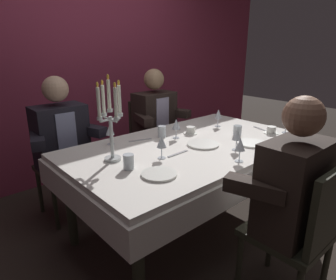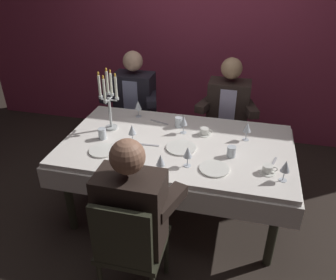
{
  "view_description": "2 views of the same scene",
  "coord_description": "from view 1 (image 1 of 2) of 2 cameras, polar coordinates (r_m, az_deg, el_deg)",
  "views": [
    {
      "loc": [
        -1.58,
        -1.52,
        1.49
      ],
      "look_at": [
        -0.2,
        0.04,
        0.81
      ],
      "focal_mm": 31.81,
      "sensor_mm": 36.0,
      "label": 1
    },
    {
      "loc": [
        0.51,
        -2.38,
        2.16
      ],
      "look_at": [
        -0.07,
        -0.02,
        0.77
      ],
      "focal_mm": 35.96,
      "sensor_mm": 36.0,
      "label": 2
    }
  ],
  "objects": [
    {
      "name": "coffee_cup_0",
      "position": [
        2.58,
        4.35,
        1.83
      ],
      "size": [
        0.13,
        0.12,
        0.06
      ],
      "color": "white",
      "rests_on": "dining_table"
    },
    {
      "name": "dinner_plate_0",
      "position": [
        2.4,
        15.72,
        -0.61
      ],
      "size": [
        0.22,
        0.22,
        0.01
      ],
      "primitive_type": "cylinder",
      "color": "white",
      "rests_on": "dining_table"
    },
    {
      "name": "water_tumbler_1",
      "position": [
        2.47,
        -1.18,
        1.64
      ],
      "size": [
        0.07,
        0.07,
        0.09
      ],
      "primitive_type": "cylinder",
      "color": "silver",
      "rests_on": "dining_table"
    },
    {
      "name": "dinner_plate_2",
      "position": [
        1.78,
        -1.72,
        -6.52
      ],
      "size": [
        0.22,
        0.22,
        0.01
      ],
      "primitive_type": "cylinder",
      "color": "white",
      "rests_on": "dining_table"
    },
    {
      "name": "dinner_plate_1",
      "position": [
        2.3,
        6.73,
        -0.8
      ],
      "size": [
        0.25,
        0.25,
        0.01
      ],
      "primitive_type": "cylinder",
      "color": "white",
      "rests_on": "dining_table"
    },
    {
      "name": "water_tumbler_0",
      "position": [
        1.86,
        -7.56,
        -4.15
      ],
      "size": [
        0.07,
        0.07,
        0.1
      ],
      "primitive_type": "cylinder",
      "color": "silver",
      "rests_on": "dining_table"
    },
    {
      "name": "spoon_0",
      "position": [
        2.84,
        17.29,
        2.07
      ],
      "size": [
        0.06,
        0.17,
        0.01
      ],
      "primitive_type": "cube",
      "rotation": [
        0.0,
        0.0,
        1.29
      ],
      "color": "#B7B7BC",
      "rests_on": "dining_table"
    },
    {
      "name": "wine_glass_1",
      "position": [
        2.42,
        1.58,
        3.0
      ],
      "size": [
        0.07,
        0.07,
        0.16
      ],
      "color": "silver",
      "rests_on": "dining_table"
    },
    {
      "name": "knife_1",
      "position": [
        2.4,
        -5.31,
        -0.02
      ],
      "size": [
        0.19,
        0.07,
        0.01
      ],
      "primitive_type": "cube",
      "rotation": [
        0.0,
        0.0,
        -0.3
      ],
      "color": "#B7B7BC",
      "rests_on": "dining_table"
    },
    {
      "name": "dining_table",
      "position": [
        2.36,
        4.28,
        -3.5
      ],
      "size": [
        1.94,
        1.14,
        0.74
      ],
      "color": "white",
      "rests_on": "ground_plane"
    },
    {
      "name": "wine_glass_3",
      "position": [
        1.99,
        13.68,
        -0.91
      ],
      "size": [
        0.07,
        0.07,
        0.16
      ],
      "color": "silver",
      "rests_on": "dining_table"
    },
    {
      "name": "wine_glass_5",
      "position": [
        2.31,
        -11.06,
        1.88
      ],
      "size": [
        0.07,
        0.07,
        0.16
      ],
      "color": "silver",
      "rests_on": "dining_table"
    },
    {
      "name": "knife_2",
      "position": [
        2.1,
        1.89,
        -2.63
      ],
      "size": [
        0.19,
        0.03,
        0.01
      ],
      "primitive_type": "cube",
      "rotation": [
        0.0,
        0.0,
        0.04
      ],
      "color": "#B7B7BC",
      "rests_on": "dining_table"
    },
    {
      "name": "seated_diner_1",
      "position": [
        1.78,
        23.04,
        -8.45
      ],
      "size": [
        0.63,
        0.48,
        1.24
      ],
      "color": "#2C2D20",
      "rests_on": "ground_plane"
    },
    {
      "name": "wine_glass_6",
      "position": [
        2.77,
        21.78,
        3.58
      ],
      "size": [
        0.07,
        0.07,
        0.16
      ],
      "color": "silver",
      "rests_on": "dining_table"
    },
    {
      "name": "candelabra",
      "position": [
        1.95,
        -10.96,
        3.5
      ],
      "size": [
        0.19,
        0.19,
        0.57
      ],
      "color": "silver",
      "rests_on": "dining_table"
    },
    {
      "name": "seated_diner_0",
      "position": [
        2.68,
        -19.9,
        0.7
      ],
      "size": [
        0.63,
        0.48,
        1.24
      ],
      "color": "#2C2D20",
      "rests_on": "ground_plane"
    },
    {
      "name": "coffee_cup_1",
      "position": [
        2.73,
        19.2,
        1.77
      ],
      "size": [
        0.13,
        0.12,
        0.06
      ],
      "color": "white",
      "rests_on": "dining_table"
    },
    {
      "name": "wine_glass_0",
      "position": [
        1.99,
        -1.24,
        -0.37
      ],
      "size": [
        0.07,
        0.07,
        0.16
      ],
      "color": "silver",
      "rests_on": "dining_table"
    },
    {
      "name": "wine_glass_2",
      "position": [
        2.2,
        13.08,
        0.92
      ],
      "size": [
        0.07,
        0.07,
        0.16
      ],
      "color": "silver",
      "rests_on": "dining_table"
    },
    {
      "name": "seated_diner_2",
      "position": [
        3.18,
        -2.68,
        4.39
      ],
      "size": [
        0.63,
        0.48,
        1.24
      ],
      "color": "#2C2D20",
      "rests_on": "ground_plane"
    },
    {
      "name": "wine_glass_4",
      "position": [
        2.81,
        9.62,
        4.88
      ],
      "size": [
        0.07,
        0.07,
        0.16
      ],
      "color": "silver",
      "rests_on": "dining_table"
    },
    {
      "name": "water_tumbler_2",
      "position": [
        2.58,
        13.16,
        1.78
      ],
      "size": [
        0.07,
        0.07,
        0.09
      ],
      "primitive_type": "cylinder",
      "color": "silver",
      "rests_on": "dining_table"
    },
    {
      "name": "back_wall",
      "position": [
        3.55,
        -15.65,
        15.25
      ],
      "size": [
        6.0,
        0.12,
        2.7
      ],
      "primitive_type": "cube",
      "color": "#8C2F49",
      "rests_on": "ground_plane"
    },
    {
      "name": "ground_plane",
      "position": [
        2.65,
        3.95,
        -16.08
      ],
      "size": [
        12.0,
        12.0,
        0.0
      ],
      "primitive_type": "plane",
      "color": "#302721"
    }
  ]
}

